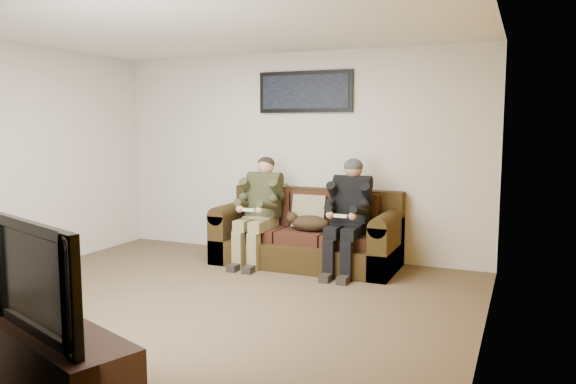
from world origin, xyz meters
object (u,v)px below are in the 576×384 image
at_px(sofa, 308,236).
at_px(person_left, 260,204).
at_px(tv_stand, 55,362).
at_px(cat, 309,223).
at_px(person_right, 349,209).
at_px(television, 51,274).
at_px(framed_poster, 305,92).

relative_size(sofa, person_left, 1.69).
bearing_deg(sofa, tv_stand, -93.47).
distance_m(cat, tv_stand, 3.63).
bearing_deg(sofa, person_right, -17.97).
bearing_deg(television, framed_poster, 110.07).
bearing_deg(tv_stand, cat, 105.66).
distance_m(tv_stand, television, 0.56).
bearing_deg(cat, television, -94.81).
bearing_deg(cat, tv_stand, -94.81).
bearing_deg(television, sofa, 107.00).
xyz_separation_m(cat, television, (-0.30, -3.60, 0.24)).
xyz_separation_m(sofa, tv_stand, (-0.23, -3.78, -0.12)).
height_order(sofa, cat, sofa).
relative_size(person_left, person_right, 0.99).
height_order(person_right, cat, person_right).
xyz_separation_m(tv_stand, television, (0.00, -0.00, 0.56)).
bearing_deg(tv_stand, framed_poster, 110.07).
relative_size(person_left, television, 1.08).
distance_m(framed_poster, tv_stand, 4.57).
bearing_deg(sofa, cat, -67.61).
distance_m(cat, framed_poster, 1.68).
xyz_separation_m(person_left, cat, (0.64, 0.00, -0.19)).
xyz_separation_m(person_right, cat, (-0.49, 0.00, -0.19)).
height_order(person_right, tv_stand, person_right).
bearing_deg(cat, person_right, -0.46).
relative_size(cat, framed_poster, 0.53).
distance_m(person_right, tv_stand, 3.72).
height_order(person_left, framed_poster, framed_poster).
xyz_separation_m(sofa, person_right, (0.56, -0.18, 0.39)).
xyz_separation_m(person_left, framed_poster, (0.36, 0.57, 1.37)).
xyz_separation_m(person_left, television, (0.33, -3.59, 0.05)).
bearing_deg(television, cat, 105.66).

